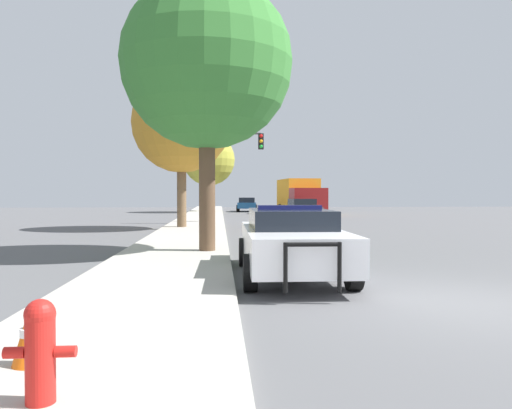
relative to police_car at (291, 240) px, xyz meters
The scene contains 12 objects.
ground_plane 3.81m from the police_car, 50.50° to the right, with size 110.00×110.00×0.00m, color #565659.
sidewalk_left 4.03m from the police_car, 133.35° to the right, with size 3.00×110.00×0.13m.
police_car is the anchor object (origin of this frame).
fire_hydrant 7.05m from the police_car, 113.95° to the right, with size 0.54×0.24×0.80m.
traffic_light 18.32m from the police_car, 93.07° to the left, with size 3.38×0.35×5.17m.
car_background_distant 37.01m from the police_car, 88.28° to the left, with size 2.12×4.21×1.34m.
car_background_oncoming 23.02m from the police_car, 79.89° to the left, with size 2.17×4.07×1.37m.
box_truck 29.30m from the police_car, 80.43° to the left, with size 3.02×7.48×2.88m.
tree_sidewalk_near 6.20m from the police_car, 116.23° to the left, with size 4.81×4.81×7.66m.
tree_sidewalk_mid 14.79m from the police_car, 103.50° to the left, with size 4.73×4.73×7.32m.
tree_sidewalk_far 35.27m from the police_car, 94.00° to the left, with size 4.68×4.68×7.00m.
traffic_cone 6.46m from the police_car, 120.43° to the right, with size 0.33×0.33×0.56m.
Camera 1 is at (-3.87, -7.46, 1.74)m, focal length 35.00 mm.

